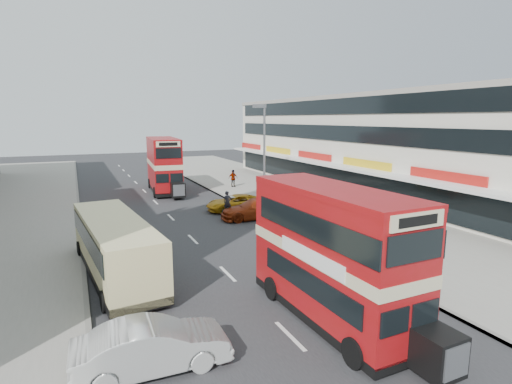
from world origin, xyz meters
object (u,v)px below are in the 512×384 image
car_left_front (152,346)px  pedestrian_far (233,178)px  bus_second (164,165)px  cyclist (228,209)px  pedestrian_near (309,208)px  bus_main (332,254)px  car_right_b (235,203)px  car_right_a (256,209)px  coach (115,245)px  street_lamp (263,151)px

car_left_front → pedestrian_far: pedestrian_far is taller
bus_second → cyclist: (1.97, -12.56, -2.03)m
bus_second → pedestrian_near: 17.74m
bus_main → pedestrian_near: size_ratio=4.40×
bus_main → car_right_b: size_ratio=1.87×
pedestrian_far → car_right_a: bearing=-109.8°
pedestrian_near → cyclist: 5.98m
cyclist → car_left_front: bearing=-124.7°
cyclist → bus_second: bearing=91.1°
pedestrian_near → coach: bearing=-13.9°
pedestrian_far → street_lamp: bearing=-106.2°
car_left_front → pedestrian_near: bearing=-44.2°
bus_main → car_right_a: size_ratio=1.67×
pedestrian_near → car_right_b: bearing=-93.4°
street_lamp → car_right_a: bearing=-139.1°
car_right_a → car_right_b: 3.03m
street_lamp → coach: street_lamp is taller
bus_second → car_right_b: bus_second is taller
street_lamp → coach: (-11.23, -8.04, -3.33)m
bus_main → cyclist: bearing=-98.5°
coach → car_right_a: (10.22, 7.16, -0.72)m
pedestrian_near → pedestrian_far: size_ratio=1.09×
street_lamp → pedestrian_near: street_lamp is taller
pedestrian_far → bus_main: bearing=-109.8°
car_right_a → pedestrian_far: pedestrian_far is taller
bus_main → pedestrian_far: bearing=-105.6°
car_right_a → pedestrian_near: 3.93m
car_left_front → car_right_a: (9.98, 15.12, 0.01)m
car_left_front → pedestrian_near: pedestrian_near is taller
bus_second → car_right_a: (3.69, -13.72, -1.94)m
bus_second → cyclist: bearing=103.7°
car_right_b → pedestrian_far: size_ratio=2.56×
bus_main → coach: bearing=-50.4°
car_right_a → coach: bearing=-49.5°
car_right_a → pedestrian_far: size_ratio=2.87×
street_lamp → car_right_b: bearing=123.9°
coach → car_right_b: coach is taller
coach → car_right_b: 14.15m
car_left_front → car_right_b: car_left_front is taller
car_right_a → bus_second: bearing=-159.5°
street_lamp → car_right_b: 4.88m
street_lamp → bus_main: street_lamp is taller
coach → car_left_front: 8.00m
car_left_front → cyclist: cyclist is taller
street_lamp → pedestrian_near: (1.79, -3.60, -3.67)m
pedestrian_near → pedestrian_far: pedestrian_near is taller
coach → car_right_b: bearing=40.2°
bus_second → coach: size_ratio=0.99×
car_right_a → cyclist: 2.08m
pedestrian_near → bus_main: bearing=29.1°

